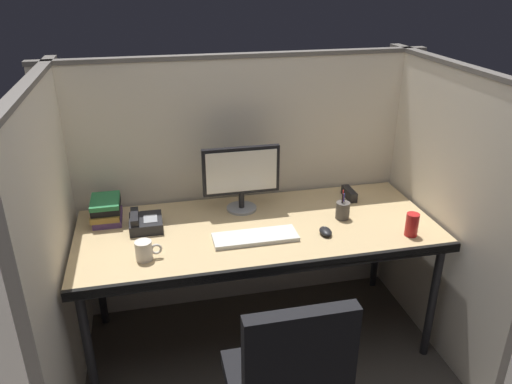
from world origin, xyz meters
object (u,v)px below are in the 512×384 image
(desk, at_px, (259,236))
(computer_mouse, at_px, (326,231))
(pen_cup, at_px, (343,210))
(monitor_center, at_px, (241,174))
(soda_can, at_px, (412,225))
(coffee_mug, at_px, (145,250))
(red_stapler, at_px, (349,194))
(desk_phone, at_px, (145,223))
(book_stack, at_px, (106,210))
(keyboard_main, at_px, (255,237))

(desk, xyz_separation_m, computer_mouse, (0.32, -0.15, 0.07))
(computer_mouse, bearing_deg, pen_cup, 45.06)
(monitor_center, relative_size, soda_can, 3.52)
(computer_mouse, xyz_separation_m, pen_cup, (0.15, 0.15, 0.03))
(desk, height_order, coffee_mug, coffee_mug)
(red_stapler, bearing_deg, monitor_center, -179.00)
(desk_phone, distance_m, red_stapler, 1.20)
(coffee_mug, bearing_deg, soda_can, -2.75)
(soda_can, bearing_deg, desk, 161.46)
(red_stapler, distance_m, book_stack, 1.40)
(desk, height_order, computer_mouse, computer_mouse)
(desk_phone, bearing_deg, book_stack, 145.63)
(keyboard_main, relative_size, soda_can, 3.52)
(keyboard_main, height_order, computer_mouse, computer_mouse)
(monitor_center, xyz_separation_m, book_stack, (-0.74, 0.03, -0.15))
(soda_can, bearing_deg, keyboard_main, 170.26)
(desk, relative_size, book_stack, 8.46)
(desk_phone, relative_size, coffee_mug, 1.51)
(computer_mouse, relative_size, red_stapler, 0.64)
(desk_phone, distance_m, pen_cup, 1.07)
(desk, relative_size, keyboard_main, 4.42)
(keyboard_main, relative_size, desk_phone, 2.26)
(monitor_center, xyz_separation_m, computer_mouse, (0.37, -0.38, -0.20))
(book_stack, bearing_deg, computer_mouse, -20.31)
(soda_can, height_order, red_stapler, soda_can)
(monitor_center, height_order, soda_can, monitor_center)
(keyboard_main, height_order, book_stack, book_stack)
(desk, xyz_separation_m, red_stapler, (0.61, 0.24, 0.08))
(book_stack, bearing_deg, monitor_center, -2.33)
(desk_phone, bearing_deg, soda_can, -15.78)
(keyboard_main, bearing_deg, book_stack, 153.06)
(coffee_mug, height_order, book_stack, book_stack)
(monitor_center, xyz_separation_m, pen_cup, (0.52, -0.23, -0.17))
(keyboard_main, distance_m, coffee_mug, 0.56)
(soda_can, distance_m, pen_cup, 0.37)
(keyboard_main, height_order, pen_cup, pen_cup)
(soda_can, bearing_deg, monitor_center, 148.64)
(keyboard_main, relative_size, computer_mouse, 4.48)
(desk_phone, bearing_deg, desk, -12.16)
(red_stapler, bearing_deg, keyboard_main, -151.29)
(book_stack, bearing_deg, soda_can, -18.51)
(red_stapler, relative_size, book_stack, 0.67)
(keyboard_main, distance_m, computer_mouse, 0.37)
(keyboard_main, distance_m, book_stack, 0.83)
(desk, bearing_deg, soda_can, -18.54)
(computer_mouse, xyz_separation_m, coffee_mug, (-0.91, -0.04, 0.03))
(desk, relative_size, desk_phone, 10.00)
(computer_mouse, relative_size, pen_cup, 0.58)
(soda_can, xyz_separation_m, red_stapler, (-0.14, 0.49, -0.03))
(keyboard_main, bearing_deg, coffee_mug, -172.61)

